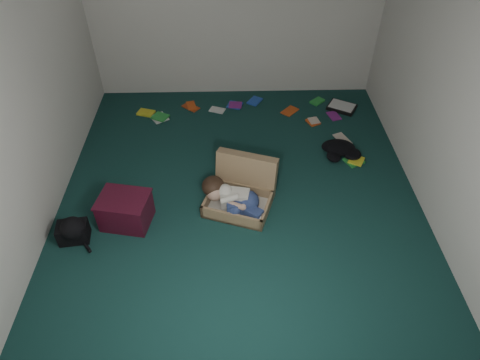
{
  "coord_description": "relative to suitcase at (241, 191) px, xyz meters",
  "views": [
    {
      "loc": [
        -0.09,
        -3.49,
        3.4
      ],
      "look_at": [
        0.0,
        -0.15,
        0.35
      ],
      "focal_mm": 32.0,
      "sensor_mm": 36.0,
      "label": 1
    }
  ],
  "objects": [
    {
      "name": "suitcase",
      "position": [
        0.0,
        0.0,
        0.0
      ],
      "size": [
        0.86,
        0.85,
        0.5
      ],
      "rotation": [
        0.0,
        0.0,
        -0.33
      ],
      "color": "#A07F58",
      "rests_on": "floor"
    },
    {
      "name": "wall_front",
      "position": [
        -0.02,
        -2.14,
        1.15
      ],
      "size": [
        4.5,
        0.0,
        4.5
      ],
      "primitive_type": "plane",
      "rotation": [
        -1.57,
        0.0,
        0.0
      ],
      "color": "silver",
      "rests_on": "ground"
    },
    {
      "name": "backpack",
      "position": [
        -1.72,
        -0.51,
        -0.04
      ],
      "size": [
        0.4,
        0.34,
        0.22
      ],
      "primitive_type": null,
      "rotation": [
        0.0,
        0.0,
        0.12
      ],
      "color": "black",
      "rests_on": "floor"
    },
    {
      "name": "clothing_pile",
      "position": [
        1.26,
        0.78,
        -0.08
      ],
      "size": [
        0.48,
        0.41,
        0.14
      ],
      "primitive_type": null,
      "rotation": [
        0.0,
        0.0,
        -0.09
      ],
      "color": "black",
      "rests_on": "floor"
    },
    {
      "name": "floor",
      "position": [
        -0.02,
        0.11,
        -0.15
      ],
      "size": [
        4.5,
        4.5,
        0.0
      ],
      "primitive_type": "plane",
      "color": "#133834",
      "rests_on": "ground"
    },
    {
      "name": "person",
      "position": [
        -0.1,
        -0.15,
        0.04
      ],
      "size": [
        0.68,
        0.52,
        0.31
      ],
      "rotation": [
        0.0,
        0.0,
        -0.33
      ],
      "color": "silver",
      "rests_on": "suitcase"
    },
    {
      "name": "maroon_bin",
      "position": [
        -1.22,
        -0.29,
        0.03
      ],
      "size": [
        0.57,
        0.49,
        0.35
      ],
      "rotation": [
        0.0,
        0.0,
        -0.19
      ],
      "color": "#410D1E",
      "rests_on": "floor"
    },
    {
      "name": "paper_tray",
      "position": [
        1.5,
        1.84,
        -0.12
      ],
      "size": [
        0.47,
        0.44,
        0.05
      ],
      "rotation": [
        0.0,
        0.0,
        -0.53
      ],
      "color": "black",
      "rests_on": "floor"
    },
    {
      "name": "wall_back",
      "position": [
        -0.02,
        2.36,
        1.15
      ],
      "size": [
        4.5,
        0.0,
        4.5
      ],
      "primitive_type": "plane",
      "rotation": [
        1.57,
        0.0,
        0.0
      ],
      "color": "silver",
      "rests_on": "ground"
    },
    {
      "name": "wall_right",
      "position": [
        1.98,
        0.11,
        1.15
      ],
      "size": [
        0.0,
        4.5,
        4.5
      ],
      "primitive_type": "plane",
      "rotation": [
        1.57,
        0.0,
        -1.57
      ],
      "color": "silver",
      "rests_on": "ground"
    },
    {
      "name": "wall_left",
      "position": [
        -2.02,
        0.11,
        1.15
      ],
      "size": [
        0.0,
        4.5,
        4.5
      ],
      "primitive_type": "plane",
      "rotation": [
        1.57,
        0.0,
        1.57
      ],
      "color": "silver",
      "rests_on": "ground"
    },
    {
      "name": "book_scatter",
      "position": [
        0.48,
        1.61,
        -0.14
      ],
      "size": [
        3.07,
        1.67,
        0.02
      ],
      "color": "yellow",
      "rests_on": "floor"
    }
  ]
}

